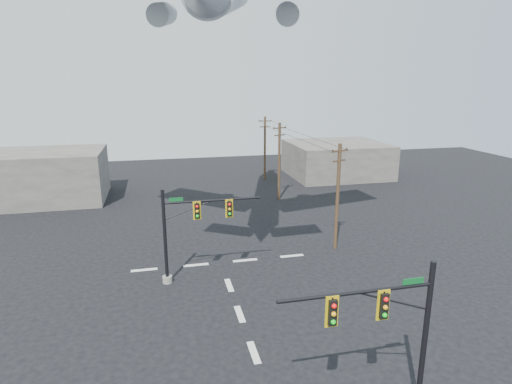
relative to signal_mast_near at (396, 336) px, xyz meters
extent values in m
plane|color=black|center=(-4.95, 5.46, -3.80)|extent=(120.00, 120.00, 0.00)
cube|color=silver|center=(-4.95, 5.46, -3.79)|extent=(0.40, 2.00, 0.01)
cube|color=silver|center=(-4.95, 9.46, -3.79)|extent=(0.40, 2.00, 0.01)
cube|color=silver|center=(-4.95, 13.46, -3.79)|extent=(0.40, 2.00, 0.01)
cube|color=silver|center=(-10.95, 17.46, -3.79)|extent=(2.00, 0.40, 0.01)
cube|color=silver|center=(-6.95, 17.46, -3.79)|extent=(2.00, 0.40, 0.01)
cube|color=silver|center=(-2.95, 17.46, -3.79)|extent=(2.00, 0.40, 0.01)
cube|color=silver|center=(1.05, 17.46, -3.79)|extent=(2.00, 0.40, 0.01)
cylinder|color=black|center=(1.47, 0.05, -0.27)|extent=(0.24, 0.24, 7.04)
cylinder|color=black|center=(-1.90, 0.05, 2.24)|extent=(6.73, 0.16, 0.16)
cylinder|color=black|center=(-0.21, 0.05, 1.64)|extent=(3.57, 0.08, 0.08)
cube|color=black|center=(-0.77, -0.10, 1.61)|extent=(0.34, 0.30, 1.11)
cube|color=gold|center=(-0.77, -0.08, 1.61)|extent=(0.55, 0.04, 1.36)
sphere|color=#F8120D|center=(-0.77, -0.27, 1.96)|extent=(0.20, 0.20, 0.20)
sphere|color=orange|center=(-0.77, -0.27, 1.61)|extent=(0.20, 0.20, 0.20)
sphere|color=#0BB713|center=(-0.77, -0.27, 1.26)|extent=(0.20, 0.20, 0.20)
cube|color=black|center=(-3.02, -0.10, 1.61)|extent=(0.34, 0.30, 1.11)
cube|color=gold|center=(-3.02, -0.08, 1.61)|extent=(0.55, 0.04, 1.36)
sphere|color=#F8120D|center=(-3.02, -0.27, 1.96)|extent=(0.20, 0.20, 0.20)
sphere|color=orange|center=(-3.02, -0.27, 1.61)|extent=(0.20, 0.20, 0.20)
sphere|color=#0BB713|center=(-3.02, -0.27, 1.26)|extent=(0.20, 0.20, 0.20)
cube|color=#0B5120|center=(0.56, -0.01, 2.49)|extent=(0.96, 0.04, 0.26)
cylinder|color=gray|center=(-9.24, 14.90, -3.55)|extent=(0.70, 0.70, 0.50)
cylinder|color=black|center=(-9.24, 14.90, -0.30)|extent=(0.24, 0.24, 7.00)
cylinder|color=black|center=(-5.79, 14.90, 2.20)|extent=(6.91, 0.16, 0.16)
cylinder|color=black|center=(-7.51, 14.90, 1.60)|extent=(3.66, 0.08, 0.08)
cube|color=black|center=(-6.94, 14.75, 1.57)|extent=(0.34, 0.30, 1.10)
cube|color=gold|center=(-6.94, 14.77, 1.57)|extent=(0.55, 0.04, 1.35)
sphere|color=#F8120D|center=(-6.94, 14.58, 1.92)|extent=(0.20, 0.20, 0.20)
sphere|color=orange|center=(-6.94, 14.58, 1.57)|extent=(0.20, 0.20, 0.20)
sphere|color=#0BB713|center=(-6.94, 14.58, 1.22)|extent=(0.20, 0.20, 0.20)
cube|color=black|center=(-4.63, 14.75, 1.57)|extent=(0.34, 0.30, 1.10)
cube|color=gold|center=(-4.63, 14.77, 1.57)|extent=(0.55, 0.04, 1.35)
sphere|color=#F8120D|center=(-4.63, 14.58, 1.92)|extent=(0.20, 0.20, 0.20)
sphere|color=orange|center=(-4.63, 14.58, 1.57)|extent=(0.20, 0.20, 0.20)
sphere|color=#0BB713|center=(-4.63, 14.58, 1.22)|extent=(0.20, 0.20, 0.20)
cube|color=#0B5120|center=(-8.34, 14.84, 2.45)|extent=(0.95, 0.04, 0.26)
cylinder|color=#4B3420|center=(5.27, 18.27, 0.81)|extent=(0.31, 0.31, 9.20)
cube|color=#4B3420|center=(5.27, 18.27, 4.79)|extent=(1.75, 0.82, 0.12)
cube|color=#4B3420|center=(5.27, 18.27, 3.98)|extent=(1.37, 0.66, 0.12)
cylinder|color=black|center=(4.51, 17.96, 4.90)|extent=(0.10, 0.10, 0.12)
cylinder|color=black|center=(5.27, 18.27, 4.90)|extent=(0.10, 0.10, 0.12)
cylinder|color=black|center=(6.02, 18.58, 4.90)|extent=(0.10, 0.10, 0.12)
cylinder|color=#4B3420|center=(4.79, 34.47, 0.89)|extent=(0.32, 0.32, 9.37)
cube|color=#4B3420|center=(4.79, 34.47, 4.94)|extent=(1.83, 0.76, 0.13)
cube|color=#4B3420|center=(4.79, 34.47, 4.10)|extent=(1.43, 0.62, 0.13)
cylinder|color=black|center=(4.00, 34.18, 5.05)|extent=(0.11, 0.11, 0.13)
cylinder|color=black|center=(4.79, 34.47, 5.05)|extent=(0.11, 0.11, 0.13)
cylinder|color=black|center=(5.58, 34.75, 5.05)|extent=(0.11, 0.11, 0.13)
cylinder|color=#4B3420|center=(5.75, 45.25, 0.79)|extent=(0.31, 0.31, 9.16)
cube|color=#4B3420|center=(5.75, 45.25, 4.74)|extent=(1.88, 0.33, 0.12)
cube|color=#4B3420|center=(5.75, 45.25, 3.91)|extent=(1.46, 0.28, 0.12)
cylinder|color=black|center=(4.92, 45.34, 4.85)|extent=(0.10, 0.10, 0.12)
cylinder|color=black|center=(5.75, 45.25, 4.85)|extent=(0.10, 0.10, 0.12)
cylinder|color=black|center=(6.57, 45.16, 4.85)|extent=(0.10, 0.10, 0.12)
cylinder|color=black|center=(4.20, 26.37, 4.82)|extent=(0.53, 16.20, 0.03)
cylinder|color=black|center=(4.43, 39.86, 4.79)|extent=(1.00, 10.78, 0.03)
cylinder|color=black|center=(5.86, 26.37, 4.82)|extent=(0.48, 16.20, 0.03)
cylinder|color=black|center=(6.11, 39.86, 4.79)|extent=(0.98, 10.78, 0.03)
cylinder|color=#AAAFB6|center=(-8.42, 22.73, 15.50)|extent=(2.60, 3.76, 2.31)
cylinder|color=#AAAFB6|center=(1.08, 20.16, 15.50)|extent=(2.60, 3.76, 2.31)
cube|color=slate|center=(-24.95, 40.46, -0.80)|extent=(18.00, 10.00, 6.00)
cube|color=slate|center=(17.05, 45.46, -1.30)|extent=(14.00, 12.00, 5.00)
camera|label=1|loc=(-9.39, -14.19, 10.56)|focal=30.00mm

